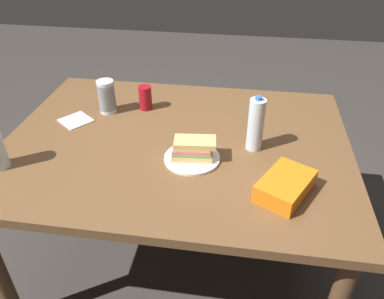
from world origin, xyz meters
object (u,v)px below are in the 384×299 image
object	(u,v)px
water_bottle_tall	(256,125)
chip_bag	(285,186)
paper_plate	(192,158)
soda_can_red	(145,98)
sandwich	(193,149)
dining_table	(177,156)
plastic_cup_stack	(107,97)

from	to	relation	value
water_bottle_tall	chip_bag	bearing A→B (deg)	-67.50
paper_plate	soda_can_red	xyz separation A→B (m)	(-0.30, 0.41, 0.05)
sandwich	chip_bag	size ratio (longest dim) A/B	0.83
sandwich	chip_bag	world-z (taller)	sandwich
dining_table	soda_can_red	world-z (taller)	soda_can_red
sandwich	water_bottle_tall	xyz separation A→B (m)	(0.25, 0.12, 0.06)
dining_table	water_bottle_tall	distance (m)	0.40
paper_plate	soda_can_red	world-z (taller)	soda_can_red
water_bottle_tall	plastic_cup_stack	bearing A→B (deg)	163.16
soda_can_red	chip_bag	distance (m)	0.88
paper_plate	chip_bag	xyz separation A→B (m)	(0.37, -0.16, 0.03)
water_bottle_tall	soda_can_red	bearing A→B (deg)	152.93
paper_plate	water_bottle_tall	world-z (taller)	water_bottle_tall
dining_table	sandwich	bearing A→B (deg)	-54.12
sandwich	plastic_cup_stack	world-z (taller)	plastic_cup_stack
sandwich	plastic_cup_stack	distance (m)	0.60
dining_table	plastic_cup_stack	xyz separation A→B (m)	(-0.39, 0.21, 0.17)
soda_can_red	water_bottle_tall	world-z (taller)	water_bottle_tall
paper_plate	plastic_cup_stack	xyz separation A→B (m)	(-0.48, 0.35, 0.08)
chip_bag	plastic_cup_stack	distance (m)	0.99
plastic_cup_stack	chip_bag	bearing A→B (deg)	-30.81
soda_can_red	chip_bag	bearing A→B (deg)	-40.25
dining_table	chip_bag	xyz separation A→B (m)	(0.46, -0.29, 0.12)
sandwich	soda_can_red	world-z (taller)	soda_can_red
chip_bag	plastic_cup_stack	bearing A→B (deg)	-92.43
paper_plate	chip_bag	size ratio (longest dim) A/B	1.01
dining_table	chip_bag	distance (m)	0.56
dining_table	plastic_cup_stack	world-z (taller)	plastic_cup_stack
soda_can_red	plastic_cup_stack	world-z (taller)	plastic_cup_stack
water_bottle_tall	paper_plate	bearing A→B (deg)	-153.37
sandwich	soda_can_red	xyz separation A→B (m)	(-0.31, 0.41, 0.01)
chip_bag	water_bottle_tall	distance (m)	0.32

